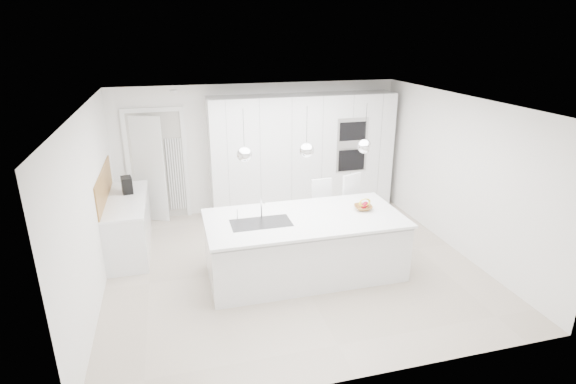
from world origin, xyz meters
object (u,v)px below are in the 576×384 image
object	(u,v)px
fruit_bowl	(363,208)
espresso_machine	(127,185)
island_base	(305,248)
bar_stool_right	(354,211)
bar_stool_left	(324,214)

from	to	relation	value
fruit_bowl	espresso_machine	world-z (taller)	espresso_machine
island_base	fruit_bowl	distance (m)	1.06
island_base	espresso_machine	size ratio (longest dim) A/B	10.41
island_base	fruit_bowl	bearing A→B (deg)	5.89
bar_stool_right	fruit_bowl	bearing A→B (deg)	-123.92
bar_stool_left	bar_stool_right	distance (m)	0.51
bar_stool_right	bar_stool_left	bearing A→B (deg)	150.61
island_base	bar_stool_right	size ratio (longest dim) A/B	2.38
fruit_bowl	bar_stool_right	bearing A→B (deg)	77.20
fruit_bowl	espresso_machine	xyz separation A→B (m)	(-3.46, 1.69, 0.10)
espresso_machine	bar_stool_right	world-z (taller)	bar_stool_right
island_base	bar_stool_left	xyz separation A→B (m)	(0.58, 0.86, 0.13)
espresso_machine	fruit_bowl	bearing A→B (deg)	-35.82
bar_stool_left	island_base	bearing A→B (deg)	-126.87
espresso_machine	bar_stool_left	size ratio (longest dim) A/B	0.24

